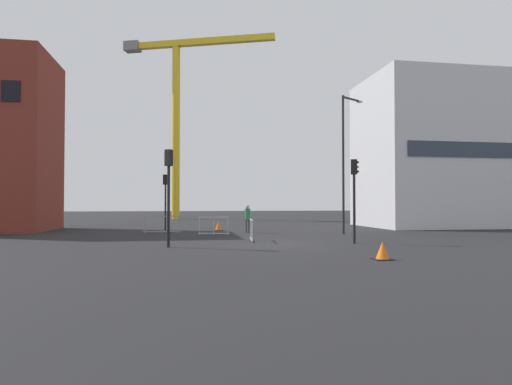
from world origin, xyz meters
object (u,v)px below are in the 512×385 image
(streetlamp_tall, at_px, (345,153))
(traffic_light_crosswalk, at_px, (166,193))
(construction_crane, at_px, (180,97))
(pedestrian_walking, at_px, (248,216))
(traffic_light_median, at_px, (169,182))
(traffic_cone_orange, at_px, (382,251))
(traffic_light_corner, at_px, (354,187))
(traffic_cone_striped, at_px, (219,226))

(streetlamp_tall, bearing_deg, traffic_light_crosswalk, 154.24)
(construction_crane, relative_size, pedestrian_walking, 11.86)
(traffic_light_median, relative_size, traffic_cone_orange, 6.85)
(streetlamp_tall, bearing_deg, traffic_cone_orange, -105.53)
(construction_crane, xyz_separation_m, traffic_light_crosswalk, (-0.73, -19.81, -11.54))
(traffic_light_median, distance_m, traffic_cone_orange, 9.24)
(pedestrian_walking, bearing_deg, construction_crane, 101.00)
(construction_crane, bearing_deg, traffic_light_corner, -74.97)
(traffic_light_corner, bearing_deg, traffic_light_crosswalk, 128.52)
(streetlamp_tall, bearing_deg, traffic_light_median, -148.11)
(traffic_light_corner, bearing_deg, streetlamp_tall, 72.41)
(traffic_light_corner, xyz_separation_m, traffic_cone_striped, (-5.52, 10.51, -2.34))
(construction_crane, distance_m, traffic_light_median, 33.63)
(construction_crane, relative_size, streetlamp_tall, 2.46)
(construction_crane, relative_size, traffic_light_crosswalk, 5.43)
(construction_crane, height_order, pedestrian_walking, construction_crane)
(traffic_light_crosswalk, xyz_separation_m, pedestrian_walking, (5.25, -3.47, -1.57))
(traffic_light_median, height_order, traffic_cone_striped, traffic_light_median)
(traffic_light_corner, bearing_deg, construction_crane, 105.03)
(construction_crane, relative_size, traffic_light_corner, 5.33)
(traffic_light_median, height_order, traffic_light_crosswalk, traffic_light_median)
(construction_crane, xyz_separation_m, traffic_light_corner, (8.40, -31.27, -11.50))
(traffic_light_median, bearing_deg, pedestrian_walking, 61.05)
(construction_crane, distance_m, pedestrian_walking, 27.09)
(pedestrian_walking, distance_m, traffic_cone_striped, 3.09)
(construction_crane, distance_m, traffic_light_crosswalk, 22.94)
(construction_crane, bearing_deg, traffic_cone_striped, -82.11)
(traffic_light_crosswalk, xyz_separation_m, traffic_cone_orange, (7.81, -17.07, -2.32))
(traffic_light_median, distance_m, pedestrian_walking, 9.74)
(traffic_light_corner, xyz_separation_m, pedestrian_walking, (-3.87, 8.00, -1.61))
(traffic_light_corner, height_order, traffic_light_median, traffic_light_median)
(pedestrian_walking, relative_size, traffic_cone_striped, 2.73)
(streetlamp_tall, height_order, traffic_light_crosswalk, streetlamp_tall)
(traffic_light_crosswalk, bearing_deg, traffic_light_corner, -51.48)
(traffic_light_crosswalk, relative_size, traffic_cone_striped, 5.96)
(traffic_light_corner, xyz_separation_m, traffic_light_crosswalk, (-9.13, 11.47, -0.04))
(traffic_light_corner, distance_m, traffic_light_crosswalk, 14.66)
(traffic_cone_striped, bearing_deg, traffic_light_median, -105.35)
(traffic_light_median, distance_m, traffic_light_crosswalk, 11.87)
(pedestrian_walking, height_order, traffic_cone_orange, pedestrian_walking)
(traffic_light_corner, height_order, traffic_cone_striped, traffic_light_corner)
(traffic_light_crosswalk, distance_m, traffic_cone_orange, 18.92)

